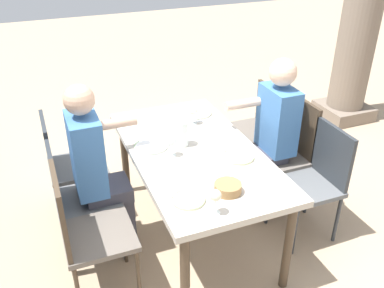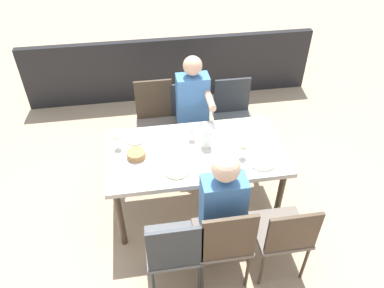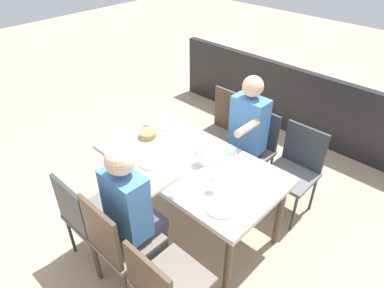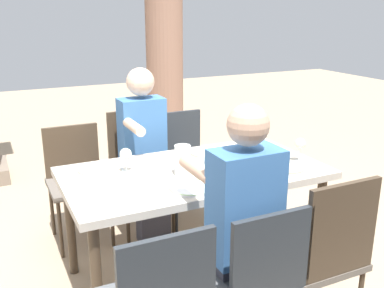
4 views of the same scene
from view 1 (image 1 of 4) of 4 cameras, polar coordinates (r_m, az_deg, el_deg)
name	(u,v)px [view 1 (image 1 of 4)]	position (r m, az deg, el deg)	size (l,w,h in m)	color
ground_plane	(194,231)	(3.50, 0.30, -11.58)	(16.00, 16.00, 0.00)	tan
dining_table	(194,159)	(3.10, 0.33, -2.02)	(1.65, 0.88, 0.76)	beige
chair_west_north	(256,125)	(3.98, 8.62, 2.50)	(0.44, 0.44, 0.88)	#6A6158
chair_west_south	(66,161)	(3.52, -16.52, -2.22)	(0.44, 0.44, 0.90)	#5B5E61
chair_mid_north	(287,147)	(3.60, 12.64, -0.46)	(0.44, 0.44, 0.95)	#6A6158
chair_mid_south	(76,196)	(3.10, -15.32, -6.76)	(0.44, 0.44, 0.89)	#5B5E61
chair_east_north	(316,176)	(3.34, 16.29, -4.15)	(0.44, 0.44, 0.90)	#5B5E61
chair_east_south	(84,229)	(2.76, -14.32, -10.99)	(0.44, 0.44, 0.97)	#6A6158
diner_woman_green	(98,168)	(3.01, -12.52, -3.17)	(0.35, 0.49, 1.33)	#3F3F4C
diner_man_white	(269,134)	(3.43, 10.35, 1.37)	(0.35, 0.50, 1.32)	#3F3F4C
stone_column_near	(364,3)	(5.21, 22.08, 17.09)	(0.56, 0.56, 2.78)	gray
plate_0	(197,113)	(3.60, 0.64, 4.20)	(0.25, 0.25, 0.02)	white
wine_glass_0	(193,111)	(3.39, 0.11, 4.46)	(0.08, 0.08, 0.16)	white
fork_0	(190,107)	(3.73, -0.23, 5.04)	(0.02, 0.17, 0.01)	silver
spoon_0	(204,121)	(3.48, 1.58, 3.14)	(0.02, 0.17, 0.01)	silver
plate_1	(151,146)	(3.11, -5.52, -0.30)	(0.25, 0.25, 0.02)	white
wine_glass_1	(171,142)	(2.95, -2.81, 0.30)	(0.07, 0.07, 0.15)	white
fork_1	(145,138)	(3.24, -6.29, 0.84)	(0.02, 0.17, 0.01)	silver
spoon_1	(157,157)	(2.99, -4.68, -1.72)	(0.02, 0.17, 0.01)	silver
plate_2	(238,157)	(2.99, 6.23, -1.71)	(0.22, 0.22, 0.02)	silver
fork_2	(229,148)	(3.10, 4.96, -0.47)	(0.02, 0.17, 0.01)	silver
spoon_2	(248,168)	(2.88, 7.59, -3.24)	(0.02, 0.17, 0.01)	silver
plate_3	(188,200)	(2.55, -0.50, -7.52)	(0.21, 0.21, 0.02)	silver
wine_glass_3	(215,196)	(2.40, 3.15, -7.03)	(0.07, 0.07, 0.16)	white
fork_3	(180,187)	(2.67, -1.67, -5.82)	(0.02, 0.17, 0.01)	silver
spoon_3	(198,216)	(2.45, 0.80, -9.59)	(0.02, 0.17, 0.01)	silver
water_pitcher	(181,135)	(3.09, -1.43, 1.25)	(0.10, 0.10, 0.19)	white
bread_basket	(228,188)	(2.63, 4.89, -5.88)	(0.17, 0.17, 0.06)	#9E7547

